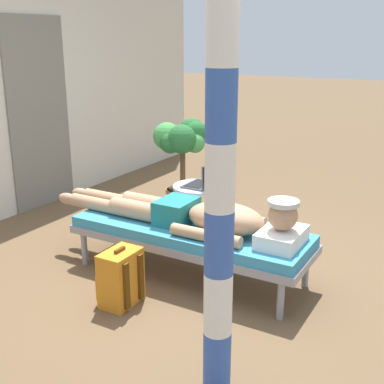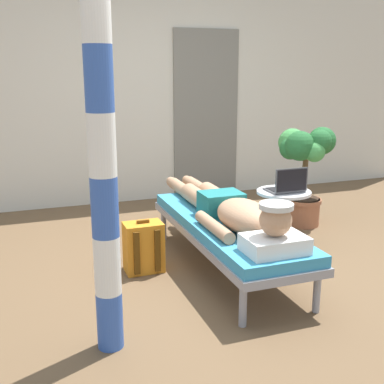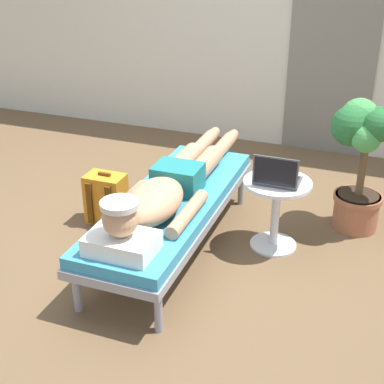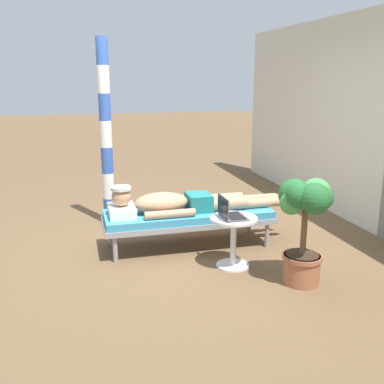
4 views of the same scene
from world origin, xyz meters
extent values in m
plane|color=brown|center=(0.00, 0.00, 0.00)|extent=(40.00, 40.00, 0.00)
cube|color=beige|center=(0.03, 2.47, 1.35)|extent=(7.60, 0.20, 2.70)
cube|color=slate|center=(0.76, 2.36, 1.02)|extent=(0.84, 0.03, 2.04)
cylinder|color=gray|center=(-0.24, 0.91, 0.14)|extent=(0.05, 0.05, 0.28)
cylinder|color=gray|center=(0.30, 0.91, 0.14)|extent=(0.05, 0.05, 0.28)
cylinder|color=gray|center=(-0.24, -0.80, 0.14)|extent=(0.05, 0.05, 0.28)
cylinder|color=gray|center=(0.30, -0.80, 0.14)|extent=(0.05, 0.05, 0.28)
cube|color=gray|center=(0.03, 0.05, 0.31)|extent=(0.64, 1.92, 0.06)
cube|color=teal|center=(0.03, 0.05, 0.38)|extent=(0.61, 1.88, 0.08)
cube|color=white|center=(0.03, -0.69, 0.47)|extent=(0.40, 0.28, 0.11)
sphere|color=tan|center=(0.03, -0.69, 0.64)|extent=(0.21, 0.21, 0.21)
cylinder|color=silver|center=(0.03, -0.69, 0.73)|extent=(0.22, 0.22, 0.03)
ellipsoid|color=tan|center=(0.03, -0.25, 0.54)|extent=(0.35, 0.60, 0.23)
cylinder|color=tan|center=(-0.19, -0.20, 0.46)|extent=(0.09, 0.55, 0.09)
cylinder|color=tan|center=(0.25, -0.20, 0.46)|extent=(0.09, 0.55, 0.09)
cube|color=#1E7272|center=(0.03, 0.18, 0.52)|extent=(0.33, 0.26, 0.19)
cylinder|color=tan|center=(-0.06, 0.52, 0.49)|extent=(0.15, 0.42, 0.15)
cylinder|color=tan|center=(-0.06, 0.95, 0.47)|extent=(0.11, 0.44, 0.11)
ellipsoid|color=tan|center=(-0.06, 1.24, 0.47)|extent=(0.09, 0.20, 0.10)
cylinder|color=tan|center=(0.11, 0.52, 0.49)|extent=(0.15, 0.42, 0.15)
cylinder|color=tan|center=(0.11, 0.95, 0.47)|extent=(0.11, 0.44, 0.11)
ellipsoid|color=tan|center=(0.11, 1.24, 0.47)|extent=(0.09, 0.20, 0.10)
cylinder|color=silver|center=(0.71, 0.35, 0.01)|extent=(0.34, 0.34, 0.02)
cylinder|color=silver|center=(0.71, 0.35, 0.26)|extent=(0.06, 0.06, 0.48)
cylinder|color=silver|center=(0.71, 0.35, 0.51)|extent=(0.48, 0.48, 0.02)
cube|color=#4C4C51|center=(0.71, 0.35, 0.53)|extent=(0.31, 0.22, 0.02)
cube|color=black|center=(0.71, 0.36, 0.54)|extent=(0.27, 0.15, 0.00)
cube|color=#4C4C51|center=(0.71, 0.24, 0.64)|extent=(0.31, 0.01, 0.21)
cube|color=black|center=(0.71, 0.23, 0.64)|extent=(0.29, 0.00, 0.19)
cube|color=orange|center=(-0.60, 0.25, 0.20)|extent=(0.30, 0.20, 0.40)
cube|color=orange|center=(-0.60, 0.37, 0.13)|extent=(0.23, 0.04, 0.18)
cube|color=#56330C|center=(-0.69, 0.14, 0.20)|extent=(0.04, 0.02, 0.34)
cube|color=#56330C|center=(-0.52, 0.14, 0.20)|extent=(0.04, 0.02, 0.34)
cube|color=#56330C|center=(-0.60, 0.25, 0.41)|extent=(0.10, 0.02, 0.02)
cylinder|color=#9E5B3D|center=(1.24, 0.84, 0.14)|extent=(0.34, 0.34, 0.28)
cylinder|color=#9E5B3D|center=(1.24, 0.84, 0.26)|extent=(0.37, 0.37, 0.04)
cylinder|color=#332319|center=(1.24, 0.84, 0.29)|extent=(0.31, 0.31, 0.01)
cylinder|color=brown|center=(1.24, 0.84, 0.49)|extent=(0.06, 0.06, 0.43)
sphere|color=#23602D|center=(1.29, 0.97, 0.84)|extent=(0.21, 0.21, 0.21)
sphere|color=#429347|center=(1.16, 0.98, 0.84)|extent=(0.28, 0.28, 0.28)
sphere|color=#23602D|center=(1.09, 0.90, 0.80)|extent=(0.22, 0.22, 0.22)
sphere|color=#23602D|center=(1.12, 0.78, 0.84)|extent=(0.29, 0.29, 0.29)
sphere|color=#429347|center=(1.24, 0.70, 0.79)|extent=(0.21, 0.21, 0.21)
sphere|color=#23602D|center=(1.31, 0.73, 0.88)|extent=(0.23, 0.23, 0.23)
camera|label=1|loc=(-3.13, -1.78, 1.83)|focal=47.09mm
camera|label=2|loc=(-1.48, -3.28, 1.57)|focal=45.38mm
camera|label=3|loc=(1.37, -3.10, 2.16)|focal=51.55mm
camera|label=4|loc=(4.74, -1.15, 1.88)|focal=41.97mm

